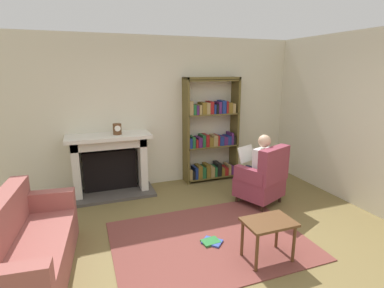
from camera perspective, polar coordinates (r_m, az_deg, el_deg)
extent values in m
plane|color=olive|center=(3.79, 5.22, -20.03)|extent=(14.00, 14.00, 0.00)
cube|color=beige|center=(5.60, -5.81, 6.02)|extent=(5.60, 0.10, 2.70)
cube|color=beige|center=(5.79, 24.30, 5.11)|extent=(0.10, 5.20, 2.70)
cube|color=brown|center=(4.02, 3.29, -17.76)|extent=(2.40, 1.80, 0.01)
cube|color=#4C4742|center=(5.43, -14.85, -9.17)|extent=(1.42, 0.64, 0.05)
cube|color=black|center=(5.51, -15.33, -4.71)|extent=(0.90, 0.20, 0.70)
cube|color=silver|center=(5.35, -21.14, -4.57)|extent=(0.12, 0.44, 1.01)
cube|color=silver|center=(5.43, -9.51, -3.53)|extent=(0.12, 0.44, 1.01)
cube|color=silver|center=(5.25, -15.57, 0.33)|extent=(1.22, 0.44, 0.16)
cube|color=silver|center=(5.17, -15.59, 1.37)|extent=(1.38, 0.56, 0.06)
cylinder|color=brown|center=(5.14, -14.05, 2.77)|extent=(0.14, 0.14, 0.18)
cylinder|color=white|center=(5.07, -13.98, 2.89)|extent=(0.10, 0.01, 0.10)
cube|color=brown|center=(5.58, -1.16, 2.33)|extent=(0.04, 0.32, 1.99)
cube|color=brown|center=(5.99, 8.12, 2.99)|extent=(0.04, 0.32, 1.99)
cube|color=brown|center=(5.66, 3.80, 12.40)|extent=(1.06, 0.32, 0.04)
cube|color=brown|center=(6.01, 3.51, -6.07)|extent=(1.02, 0.32, 0.02)
cube|color=#997F4C|center=(5.81, -0.56, -5.63)|extent=(0.05, 0.26, 0.20)
cube|color=black|center=(5.83, -0.03, -5.73)|extent=(0.05, 0.26, 0.16)
cube|color=navy|center=(5.84, 0.52, -5.36)|extent=(0.05, 0.26, 0.22)
cube|color=brown|center=(5.86, 1.20, -5.18)|extent=(0.09, 0.26, 0.25)
cube|color=#1E592D|center=(5.90, 1.95, -5.24)|extent=(0.07, 0.26, 0.21)
cube|color=brown|center=(5.93, 2.75, -4.95)|extent=(0.08, 0.26, 0.25)
cube|color=#997F4C|center=(5.97, 3.55, -5.07)|extent=(0.08, 0.26, 0.20)
cube|color=#1E592D|center=(6.00, 4.17, -5.03)|extent=(0.05, 0.26, 0.19)
cube|color=black|center=(6.02, 4.83, -4.65)|extent=(0.08, 0.26, 0.26)
cube|color=brown|center=(6.07, 5.51, -5.02)|extent=(0.06, 0.26, 0.16)
cube|color=maroon|center=(6.10, 6.13, -4.94)|extent=(0.07, 0.26, 0.16)
cube|color=#997F4C|center=(6.12, 6.73, -4.65)|extent=(0.05, 0.26, 0.20)
cube|color=#4C1E59|center=(6.15, 7.25, -4.68)|extent=(0.05, 0.26, 0.18)
cube|color=brown|center=(5.83, 3.60, -0.31)|extent=(1.02, 0.32, 0.02)
cube|color=navy|center=(5.63, -0.58, 0.29)|extent=(0.05, 0.26, 0.18)
cube|color=#1E592D|center=(5.65, -0.01, 0.46)|extent=(0.06, 0.26, 0.21)
cube|color=maroon|center=(5.68, 0.58, 0.26)|extent=(0.04, 0.26, 0.16)
cube|color=#4C1E59|center=(5.70, 1.21, 0.46)|extent=(0.08, 0.26, 0.19)
cube|color=#1E592D|center=(5.72, 1.92, 0.70)|extent=(0.06, 0.26, 0.22)
cube|color=maroon|center=(5.75, 2.56, 0.76)|extent=(0.07, 0.26, 0.22)
cube|color=brown|center=(5.78, 3.28, 0.58)|extent=(0.08, 0.26, 0.17)
cube|color=#997F4C|center=(5.82, 4.07, 0.78)|extent=(0.09, 0.26, 0.20)
cube|color=maroon|center=(5.84, 4.66, 0.82)|extent=(0.04, 0.26, 0.20)
cube|color=navy|center=(5.87, 5.25, 0.74)|extent=(0.09, 0.26, 0.17)
cube|color=#4C1E59|center=(5.91, 6.00, 0.74)|extent=(0.08, 0.26, 0.16)
cube|color=navy|center=(5.94, 6.67, 0.85)|extent=(0.07, 0.26, 0.17)
cube|color=#4C1E59|center=(5.97, 7.22, 1.18)|extent=(0.04, 0.26, 0.23)
cube|color=black|center=(6.00, 7.61, 0.92)|extent=(0.05, 0.26, 0.17)
cube|color=brown|center=(5.71, 3.69, 5.74)|extent=(1.02, 0.32, 0.02)
cube|color=#997F4C|center=(5.52, -0.51, 6.94)|extent=(0.07, 0.26, 0.25)
cube|color=#1E592D|center=(5.55, 0.17, 6.62)|extent=(0.05, 0.26, 0.18)
cube|color=#4C1E59|center=(5.57, 0.70, 6.56)|extent=(0.04, 0.26, 0.17)
cube|color=#997F4C|center=(5.59, 1.25, 6.62)|extent=(0.05, 0.26, 0.18)
cube|color=brown|center=(5.61, 1.95, 6.84)|extent=(0.08, 0.26, 0.21)
cube|color=#997F4C|center=(5.64, 2.70, 6.86)|extent=(0.07, 0.26, 0.21)
cube|color=maroon|center=(5.67, 3.38, 6.97)|extent=(0.07, 0.26, 0.23)
cube|color=navy|center=(5.70, 3.95, 6.72)|extent=(0.04, 0.26, 0.17)
cube|color=black|center=(5.72, 4.43, 6.75)|extent=(0.04, 0.26, 0.18)
cube|color=#4C1E59|center=(5.74, 4.92, 6.98)|extent=(0.06, 0.26, 0.22)
cube|color=navy|center=(5.77, 5.65, 7.11)|extent=(0.08, 0.26, 0.24)
cube|color=maroon|center=(5.80, 6.27, 7.06)|extent=(0.04, 0.26, 0.22)
cube|color=brown|center=(5.84, 6.85, 6.94)|extent=(0.08, 0.26, 0.20)
cube|color=#997F4C|center=(5.87, 7.52, 6.87)|extent=(0.06, 0.26, 0.18)
cube|color=brown|center=(5.66, 3.79, 11.99)|extent=(1.02, 0.32, 0.02)
cylinder|color=#331E14|center=(5.43, 11.94, -8.62)|extent=(0.05, 0.05, 0.12)
cylinder|color=#331E14|center=(5.04, 8.56, -10.26)|extent=(0.05, 0.05, 0.12)
cylinder|color=#331E14|center=(5.20, 16.34, -9.94)|extent=(0.05, 0.05, 0.12)
cylinder|color=#331E14|center=(4.80, 13.17, -11.82)|extent=(0.05, 0.05, 0.12)
cube|color=#873546|center=(5.03, 12.64, -7.94)|extent=(0.82, 0.80, 0.30)
cube|color=#873546|center=(4.77, 15.30, -3.89)|extent=(0.65, 0.40, 0.55)
cube|color=#873546|center=(5.16, 14.48, -4.42)|extent=(0.32, 0.54, 0.22)
cube|color=#873546|center=(4.73, 10.96, -5.91)|extent=(0.32, 0.54, 0.22)
cube|color=white|center=(4.87, 13.37, -3.71)|extent=(0.37, 0.31, 0.50)
sphere|color=#D8AD8C|center=(4.77, 13.62, 0.53)|extent=(0.20, 0.20, 0.20)
cube|color=#191E3F|center=(5.10, 11.87, -5.18)|extent=(0.27, 0.41, 0.12)
cube|color=#191E3F|center=(4.98, 10.81, -5.62)|extent=(0.27, 0.41, 0.12)
cylinder|color=#191E3F|center=(5.29, 10.03, -7.38)|extent=(0.10, 0.10, 0.42)
cylinder|color=#191E3F|center=(5.17, 8.96, -7.85)|extent=(0.10, 0.10, 0.42)
cube|color=white|center=(5.02, 10.30, -1.83)|extent=(0.37, 0.24, 0.25)
cube|color=#A05750|center=(3.72, -27.98, -18.87)|extent=(0.87, 1.76, 0.40)
cube|color=#A05750|center=(2.93, -32.26, -21.44)|extent=(0.71, 0.23, 0.24)
cube|color=#A05750|center=(4.24, -26.18, -9.66)|extent=(0.71, 0.23, 0.24)
cube|color=brown|center=(3.55, 14.42, -14.20)|extent=(0.56, 0.39, 0.03)
cylinder|color=brown|center=(3.44, 12.23, -19.68)|extent=(0.04, 0.04, 0.45)
cylinder|color=brown|center=(3.69, 18.80, -17.66)|extent=(0.04, 0.04, 0.45)
cylinder|color=brown|center=(3.66, 9.54, -17.31)|extent=(0.04, 0.04, 0.45)
cylinder|color=brown|center=(3.89, 15.86, -15.63)|extent=(0.04, 0.04, 0.45)
cube|color=#267233|center=(3.94, 3.56, -18.06)|extent=(0.23, 0.18, 0.03)
cube|color=#334CA5|center=(3.95, 3.86, -18.07)|extent=(0.29, 0.29, 0.02)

